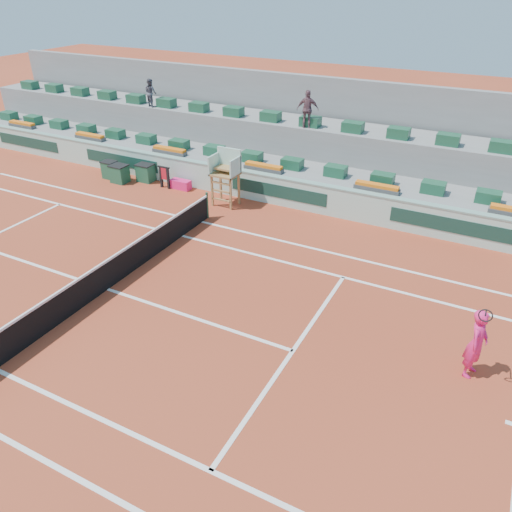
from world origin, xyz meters
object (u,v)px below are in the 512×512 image
object	(u,v)px
player_bag	(181,184)
tennis_player	(477,343)
umpire_chair	(226,170)
drink_cooler_a	(146,173)

from	to	relation	value
player_bag	tennis_player	size ratio (longest dim) A/B	0.42
player_bag	umpire_chair	size ratio (longest dim) A/B	0.39
drink_cooler_a	tennis_player	size ratio (longest dim) A/B	0.37
tennis_player	drink_cooler_a	bearing A→B (deg)	156.29
drink_cooler_a	umpire_chair	bearing A→B (deg)	-6.66
umpire_chair	drink_cooler_a	size ratio (longest dim) A/B	2.86
player_bag	drink_cooler_a	world-z (taller)	drink_cooler_a
player_bag	drink_cooler_a	distance (m)	2.03
drink_cooler_a	tennis_player	xyz separation A→B (m)	(15.43, -6.78, 0.52)
drink_cooler_a	tennis_player	bearing A→B (deg)	-23.71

